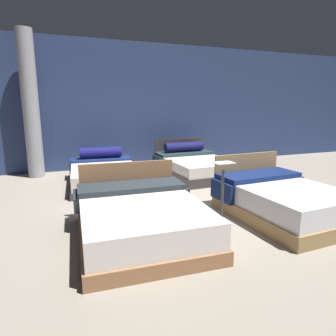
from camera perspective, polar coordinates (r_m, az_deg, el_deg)
ground_plane at (r=5.84m, az=1.23°, el=-5.51°), size 18.00×18.00×0.02m
showroom_back_wall at (r=8.63m, az=-6.82°, el=11.90°), size 18.00×0.06×3.50m
bed_0 at (r=4.01m, az=-5.35°, el=-9.67°), size 1.74×2.09×0.86m
bed_1 at (r=5.02m, az=21.18°, el=-5.85°), size 1.60×2.02×0.90m
bed_2 at (r=6.84m, az=-12.33°, el=-1.07°), size 1.61×2.23×0.74m
bed_3 at (r=7.51m, az=5.26°, el=0.49°), size 1.68×2.21×0.85m
price_sign at (r=4.19m, az=10.43°, el=-7.15°), size 0.28×0.24×0.99m
support_pillar at (r=7.93m, az=-25.18°, el=10.89°), size 0.38×0.38×3.50m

